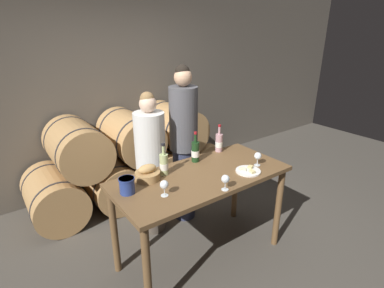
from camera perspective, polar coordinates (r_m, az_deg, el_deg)
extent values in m
plane|color=#4C473F|center=(3.26, 1.66, -20.46)|extent=(10.00, 10.00, 0.00)
cube|color=#60594F|center=(4.30, -15.63, 12.89)|extent=(10.00, 0.12, 3.20)
cylinder|color=tan|center=(3.94, -24.71, -9.16)|extent=(0.61, 0.87, 0.61)
cylinder|color=#2D2D33|center=(3.70, -23.74, -11.05)|extent=(0.62, 0.02, 0.62)
cylinder|color=#2D2D33|center=(4.18, -25.55, -7.49)|extent=(0.62, 0.02, 0.62)
cylinder|color=tan|center=(4.08, -15.43, -6.80)|extent=(0.61, 0.87, 0.61)
cylinder|color=#2D2D33|center=(3.85, -13.89, -8.44)|extent=(0.62, 0.02, 0.62)
cylinder|color=#2D2D33|center=(4.32, -16.79, -5.33)|extent=(0.62, 0.02, 0.62)
cylinder|color=tan|center=(4.32, -7.06, -4.49)|extent=(0.61, 0.87, 0.61)
cylinder|color=#2D2D33|center=(4.10, -5.14, -5.88)|extent=(0.62, 0.02, 0.62)
cylinder|color=#2D2D33|center=(4.54, -8.79, -3.23)|extent=(0.62, 0.02, 0.62)
cylinder|color=tan|center=(4.65, 0.23, -2.39)|extent=(0.61, 0.87, 0.61)
cylinder|color=#2D2D33|center=(4.45, 2.35, -3.55)|extent=(0.62, 0.02, 0.62)
cylinder|color=#2D2D33|center=(4.86, -1.71, -1.32)|extent=(0.62, 0.02, 0.62)
cylinder|color=tan|center=(3.77, -21.01, -0.66)|extent=(0.61, 0.87, 0.61)
cylinder|color=#2D2D33|center=(3.52, -19.74, -2.04)|extent=(0.62, 0.02, 0.62)
cylinder|color=#2D2D33|center=(4.02, -22.11, 0.55)|extent=(0.62, 0.02, 0.62)
cylinder|color=tan|center=(3.97, -11.67, 1.46)|extent=(0.61, 0.87, 0.61)
cylinder|color=#2D2D33|center=(3.73, -9.86, 0.29)|extent=(0.62, 0.02, 0.62)
cylinder|color=#2D2D33|center=(4.22, -13.27, 2.49)|extent=(0.62, 0.02, 0.62)
cylinder|color=tan|center=(4.27, -3.43, 3.29)|extent=(0.61, 0.87, 0.61)
cylinder|color=#2D2D33|center=(4.05, -1.30, 2.31)|extent=(0.62, 0.02, 0.62)
cylinder|color=#2D2D33|center=(4.50, -5.36, 4.17)|extent=(0.62, 0.02, 0.62)
cylinder|color=brown|center=(2.47, -8.53, -23.41)|extent=(0.06, 0.06, 0.89)
cylinder|color=brown|center=(3.26, 16.09, -11.66)|extent=(0.06, 0.06, 0.89)
cylinder|color=brown|center=(2.92, -14.60, -15.80)|extent=(0.06, 0.06, 0.89)
cylinder|color=brown|center=(3.61, 8.24, -7.53)|extent=(0.06, 0.06, 0.89)
cube|color=brown|center=(2.74, 1.86, -6.19)|extent=(1.63, 0.75, 0.04)
cylinder|color=#4C4238|center=(3.43, -7.44, -10.33)|extent=(0.26, 0.26, 0.77)
cylinder|color=silver|center=(3.12, -8.03, 0.54)|extent=(0.32, 0.32, 0.61)
sphere|color=beige|center=(3.01, -8.42, 7.56)|extent=(0.18, 0.18, 0.18)
sphere|color=olive|center=(3.01, -8.56, 8.48)|extent=(0.14, 0.14, 0.14)
cylinder|color=#2D334C|center=(3.59, -1.50, -7.51)|extent=(0.26, 0.26, 0.89)
cylinder|color=#4C4C51|center=(3.28, -1.64, 4.81)|extent=(0.31, 0.31, 0.70)
sphere|color=tan|center=(3.18, -1.72, 12.58)|extent=(0.19, 0.19, 0.19)
sphere|color=black|center=(3.18, -1.85, 13.54)|extent=(0.16, 0.16, 0.16)
cylinder|color=#193819|center=(2.95, 0.65, -1.50)|extent=(0.08, 0.08, 0.20)
cylinder|color=#193819|center=(2.90, 0.66, 1.11)|extent=(0.03, 0.03, 0.08)
cylinder|color=maroon|center=(2.88, 0.67, 2.10)|extent=(0.03, 0.03, 0.02)
cylinder|color=white|center=(2.96, 0.65, -1.79)|extent=(0.08, 0.08, 0.06)
cylinder|color=#ADBC7F|center=(2.71, -5.37, -3.91)|extent=(0.08, 0.08, 0.19)
cylinder|color=#ADBC7F|center=(2.65, -5.48, -1.18)|extent=(0.03, 0.03, 0.08)
cylinder|color=black|center=(2.63, -5.52, -0.11)|extent=(0.03, 0.03, 0.02)
cylinder|color=white|center=(2.71, -5.36, -4.20)|extent=(0.08, 0.08, 0.06)
cylinder|color=#BC8E93|center=(3.21, 5.16, 0.23)|extent=(0.08, 0.08, 0.19)
cylinder|color=#BC8E93|center=(3.16, 5.24, 2.57)|extent=(0.03, 0.03, 0.08)
cylinder|color=maroon|center=(3.15, 5.27, 3.49)|extent=(0.03, 0.03, 0.02)
cylinder|color=white|center=(3.22, 5.15, -0.02)|extent=(0.08, 0.08, 0.06)
cylinder|color=navy|center=(2.47, -12.28, -7.75)|extent=(0.12, 0.12, 0.13)
cylinder|color=navy|center=(2.44, -12.39, -6.51)|extent=(0.13, 0.13, 0.01)
cylinder|color=#A87F4C|center=(2.66, -8.44, -5.97)|extent=(0.22, 0.22, 0.07)
ellipsoid|color=tan|center=(2.64, -8.52, -4.69)|extent=(0.17, 0.10, 0.08)
cylinder|color=white|center=(2.83, 10.64, -5.08)|extent=(0.23, 0.23, 0.01)
cube|color=#E0CC7F|center=(2.86, 11.04, -4.35)|extent=(0.07, 0.06, 0.02)
cube|color=beige|center=(2.81, 9.61, -4.76)|extent=(0.07, 0.07, 0.02)
cube|color=beige|center=(2.78, 11.34, -5.15)|extent=(0.05, 0.06, 0.02)
cylinder|color=white|center=(2.42, -5.24, -9.72)|extent=(0.06, 0.06, 0.00)
cylinder|color=white|center=(2.40, -5.27, -9.00)|extent=(0.01, 0.01, 0.07)
sphere|color=white|center=(2.37, -5.32, -7.70)|extent=(0.07, 0.07, 0.07)
cylinder|color=white|center=(2.51, 6.29, -8.61)|extent=(0.06, 0.06, 0.00)
cylinder|color=white|center=(2.49, 6.33, -7.91)|extent=(0.01, 0.01, 0.07)
sphere|color=white|center=(2.46, 6.38, -6.63)|extent=(0.07, 0.07, 0.07)
cylinder|color=white|center=(2.97, 12.29, -3.94)|extent=(0.06, 0.06, 0.00)
cylinder|color=white|center=(2.96, 12.34, -3.33)|extent=(0.01, 0.01, 0.07)
sphere|color=white|center=(2.94, 12.44, -2.22)|extent=(0.07, 0.07, 0.07)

